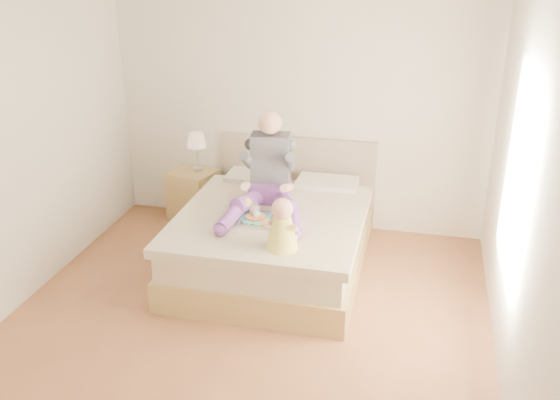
% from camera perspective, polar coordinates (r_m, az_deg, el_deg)
% --- Properties ---
extents(room, '(4.02, 4.22, 2.71)m').
position_cam_1_polar(room, '(4.62, -2.62, 4.35)').
color(room, brown).
rests_on(room, ground).
extents(bed, '(1.70, 2.18, 1.00)m').
position_cam_1_polar(bed, '(6.06, -0.37, -3.13)').
color(bed, '#A0844A').
rests_on(bed, ground).
extents(nightstand, '(0.57, 0.53, 0.58)m').
position_cam_1_polar(nightstand, '(7.09, -7.91, 0.43)').
color(nightstand, '#A0844A').
rests_on(nightstand, ground).
extents(lamp, '(0.21, 0.21, 0.43)m').
position_cam_1_polar(lamp, '(6.89, -7.65, 5.25)').
color(lamp, silver).
rests_on(lamp, nightstand).
extents(adult, '(0.76, 1.13, 0.91)m').
position_cam_1_polar(adult, '(5.87, -1.10, 1.93)').
color(adult, '#723C95').
rests_on(adult, bed).
extents(tray, '(0.47, 0.37, 0.13)m').
position_cam_1_polar(tray, '(5.62, -1.29, -1.69)').
color(tray, silver).
rests_on(tray, bed).
extents(baby, '(0.29, 0.40, 0.44)m').
position_cam_1_polar(baby, '(5.09, 0.25, -2.57)').
color(baby, '#FFF150').
rests_on(baby, bed).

